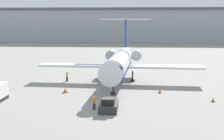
{
  "coord_description": "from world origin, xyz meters",
  "views": [
    {
      "loc": [
        2.96,
        -35.7,
        10.43
      ],
      "look_at": [
        0.0,
        8.04,
        3.52
      ],
      "focal_mm": 50.0,
      "sensor_mm": 36.0,
      "label": 1
    }
  ],
  "objects": [
    {
      "name": "airplane_main",
      "position": [
        0.78,
        17.16,
        3.56
      ],
      "size": [
        28.31,
        25.6,
        10.87
      ],
      "color": "silver",
      "rests_on": "ground"
    },
    {
      "name": "worker_by_wing",
      "position": [
        -8.47,
        17.07,
        0.91
      ],
      "size": [
        0.4,
        0.24,
        1.74
      ],
      "color": "#232838",
      "rests_on": "ground"
    },
    {
      "name": "worker_near_tug",
      "position": [
        -1.58,
        -0.08,
        0.87
      ],
      "size": [
        0.4,
        0.24,
        1.68
      ],
      "color": "#232838",
      "rests_on": "ground"
    },
    {
      "name": "terminal_building",
      "position": [
        0.0,
        120.0,
        8.37
      ],
      "size": [
        180.0,
        16.8,
        16.69
      ],
      "color": "#9EA3AD",
      "rests_on": "ground"
    },
    {
      "name": "traffic_cone_right",
      "position": [
        6.96,
        9.34,
        0.37
      ],
      "size": [
        0.53,
        0.53,
        0.77
      ],
      "color": "black",
      "rests_on": "ground"
    },
    {
      "name": "ground_plane",
      "position": [
        0.0,
        0.0,
        0.0
      ],
      "size": [
        600.0,
        600.0,
        0.0
      ],
      "primitive_type": "plane",
      "color": "gray"
    },
    {
      "name": "traffic_cone_mid",
      "position": [
        13.48,
        4.71,
        0.28
      ],
      "size": [
        0.54,
        0.54,
        0.6
      ],
      "color": "black",
      "rests_on": "ground"
    },
    {
      "name": "pushback_tug",
      "position": [
        0.18,
        -0.12,
        0.6
      ],
      "size": [
        2.09,
        4.26,
        1.66
      ],
      "color": "#2D2D33",
      "rests_on": "ground"
    },
    {
      "name": "traffic_cone_left",
      "position": [
        -6.96,
        8.6,
        0.36
      ],
      "size": [
        0.68,
        0.68,
        0.76
      ],
      "color": "black",
      "rests_on": "ground"
    }
  ]
}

